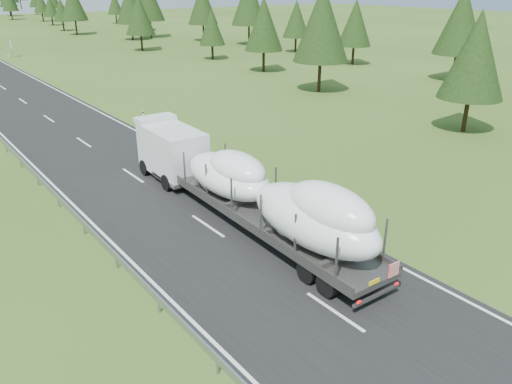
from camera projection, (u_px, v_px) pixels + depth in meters
ground at (335, 312)px, 18.90m from camera, size 400.00×400.00×0.00m
highway_sign at (11, 46)px, 80.78m from camera, size 0.08×0.90×2.60m
tree_line_right at (140, 4)px, 112.11m from camera, size 27.99×300.59×12.66m
boat_truck at (247, 185)px, 25.01m from camera, size 3.21×19.44×4.02m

